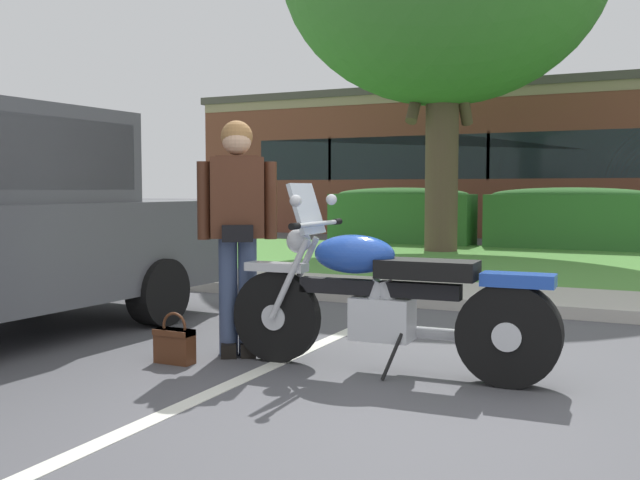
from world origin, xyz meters
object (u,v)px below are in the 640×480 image
(motorcycle, at_px, (397,300))
(hedge_center_left, at_px, (570,218))
(hedge_left, at_px, (401,215))
(rider_person, at_px, (237,220))
(handbag, at_px, (174,343))

(motorcycle, distance_m, hedge_center_left, 10.39)
(motorcycle, relative_size, hedge_left, 0.73)
(rider_person, relative_size, hedge_left, 0.55)
(rider_person, xyz_separation_m, handbag, (-0.26, -0.41, -0.85))
(rider_person, height_order, handbag, rider_person)
(handbag, bearing_deg, hedge_center_left, 83.26)
(handbag, height_order, hedge_left, hedge_left)
(motorcycle, height_order, hedge_center_left, motorcycle)
(hedge_left, xyz_separation_m, hedge_center_left, (3.47, 0.00, 0.00))
(motorcycle, bearing_deg, hedge_center_left, 91.19)
(motorcycle, height_order, rider_person, rider_person)
(motorcycle, xyz_separation_m, handbag, (-1.49, -0.41, -0.34))
(handbag, distance_m, hedge_center_left, 10.88)
(rider_person, bearing_deg, motorcycle, -0.28)
(rider_person, height_order, hedge_center_left, rider_person)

